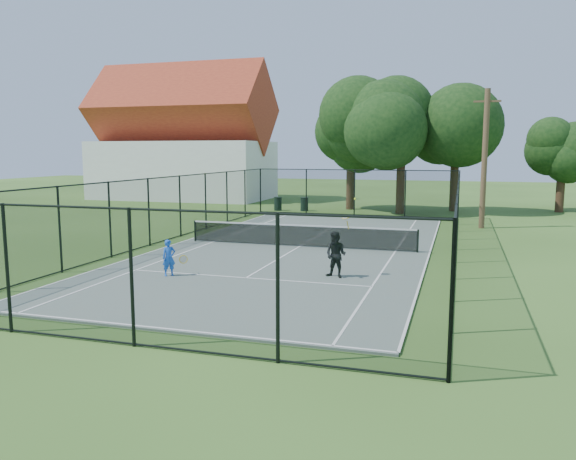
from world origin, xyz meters
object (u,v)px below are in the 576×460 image
(trash_bin_right, at_px, (304,204))
(utility_pole, at_px, (485,158))
(trash_bin_left, at_px, (278,204))
(player_blue, at_px, (169,258))
(player_black, at_px, (336,255))
(tennis_net, at_px, (300,235))

(trash_bin_right, xyz_separation_m, utility_pole, (11.61, -5.74, 3.31))
(trash_bin_left, height_order, player_blue, player_blue)
(player_blue, xyz_separation_m, player_black, (5.33, 1.37, 0.15))
(tennis_net, relative_size, player_black, 3.90)
(tennis_net, height_order, trash_bin_right, tennis_net)
(trash_bin_right, bearing_deg, utility_pole, -26.29)
(utility_pole, bearing_deg, trash_bin_right, 153.71)
(tennis_net, xyz_separation_m, trash_bin_left, (-5.73, 14.48, -0.09))
(player_blue, relative_size, player_black, 0.47)
(utility_pole, bearing_deg, player_blue, -123.08)
(tennis_net, distance_m, player_blue, 7.29)
(trash_bin_right, xyz_separation_m, player_black, (6.63, -20.19, 0.34))
(tennis_net, relative_size, utility_pole, 1.35)
(utility_pole, relative_size, player_blue, 6.17)
(utility_pole, relative_size, player_black, 2.88)
(tennis_net, bearing_deg, trash_bin_left, 111.59)
(utility_pole, distance_m, player_blue, 19.15)
(trash_bin_left, bearing_deg, utility_pole, -22.11)
(trash_bin_left, bearing_deg, player_black, -66.89)
(trash_bin_right, distance_m, player_blue, 21.60)
(trash_bin_right, bearing_deg, trash_bin_left, -172.12)
(tennis_net, distance_m, trash_bin_left, 15.57)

